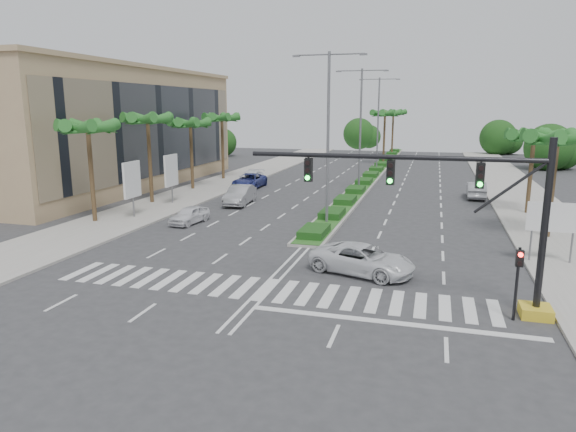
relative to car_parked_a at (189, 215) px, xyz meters
The scene contains 28 objects.
ground 15.21m from the car_parked_a, 50.28° to the right, with size 160.00×160.00×0.00m, color #333335.
footpath_right 26.27m from the car_parked_a, 18.46° to the left, with size 6.00×120.00×0.15m, color gray.
footpath_left 9.98m from the car_parked_a, 123.44° to the left, with size 6.00×120.00×0.15m, color gray.
median 34.70m from the car_parked_a, 73.75° to the left, with size 2.20×75.00×0.20m, color gray.
median_grass 34.70m from the car_parked_a, 73.75° to the left, with size 1.80×75.00×0.04m, color #296121.
building 22.34m from the car_parked_a, 138.70° to the left, with size 12.00×36.00×12.00m, color tan.
signal_gantry 22.47m from the car_parked_a, 31.62° to the right, with size 12.60×1.20×7.20m.
pedestrian_signal 23.82m from the car_parked_a, 31.33° to the right, with size 0.28×0.36×3.00m.
direction_sign 23.57m from the car_parked_a, ahead, with size 2.70×0.11×3.40m.
billboard_near 5.34m from the car_parked_a, behind, with size 0.18×2.10×4.35m.
billboard_far 8.26m from the car_parked_a, 127.19° to the left, with size 0.18×2.10×4.35m.
palm_left_near 9.25m from the car_parked_a, 166.06° to the right, with size 4.57×4.68×7.55m.
palm_left_mid 11.29m from the car_parked_a, 137.08° to the left, with size 4.57×4.68×7.95m.
palm_left_far 16.89m from the car_parked_a, 115.38° to the left, with size 4.57×4.68×7.35m.
palm_left_end 24.15m from the car_parked_a, 106.93° to the left, with size 4.57×4.68×7.75m.
palm_right_near 24.95m from the car_parked_a, ahead, with size 4.57×4.68×7.05m.
palm_right_far 26.84m from the car_parked_a, 23.08° to the left, with size 4.57×4.68×6.75m.
palm_median_a 44.87m from the car_parked_a, 77.37° to the left, with size 4.57×4.68×8.05m.
palm_median_b 59.48m from the car_parked_a, 80.55° to the left, with size 4.57×4.68×8.05m.
streetlight_near 11.73m from the car_parked_a, 13.41° to the left, with size 5.10×0.25×12.00m.
streetlight_mid 21.63m from the car_parked_a, 62.07° to the left, with size 5.10×0.25×12.00m.
streetlight_far 36.19m from the car_parked_a, 74.20° to the left, with size 5.10×0.25×12.00m.
car_parked_a is the anchor object (origin of this frame).
car_parked_b 8.13m from the car_parked_a, 84.38° to the left, with size 1.74×5.00×1.65m, color #A4A4A9.
car_parked_c 17.10m from the car_parked_a, 95.34° to the left, with size 2.50×5.41×1.50m, color navy.
car_parked_d 18.85m from the car_parked_a, 96.37° to the left, with size 2.18×5.35×1.55m, color white.
car_crossing 15.88m from the car_parked_a, 30.44° to the right, with size 2.47×5.35×1.49m, color white.
car_right 26.90m from the car_parked_a, 39.25° to the left, with size 1.61×4.62×1.52m, color #AAA9AE.
Camera 1 is at (7.21, -21.45, 8.29)m, focal length 32.00 mm.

